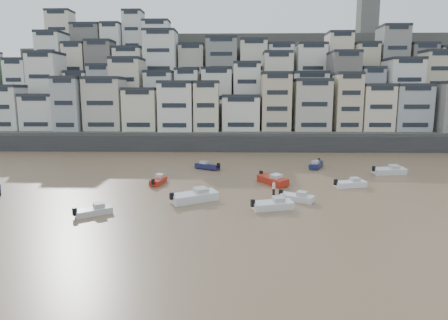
{
  "coord_description": "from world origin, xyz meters",
  "views": [
    {
      "loc": [
        9.91,
        -22.86,
        13.05
      ],
      "look_at": [
        8.55,
        30.0,
        4.0
      ],
      "focal_mm": 32.0,
      "sensor_mm": 36.0,
      "label": 1
    }
  ],
  "objects_px": {
    "boat_f": "(158,180)",
    "boat_h": "(207,165)",
    "boat_e": "(273,179)",
    "boat_g": "(390,170)",
    "boat_a": "(273,204)",
    "boat_c": "(195,195)",
    "person_pink": "(274,188)",
    "boat_d": "(351,183)",
    "boat_j": "(94,210)",
    "boat_b": "(297,197)",
    "boat_i": "(316,164)"
  },
  "relations": [
    {
      "from": "boat_f",
      "to": "boat_g",
      "type": "relative_size",
      "value": 0.81
    },
    {
      "from": "boat_c",
      "to": "boat_e",
      "type": "height_order",
      "value": "boat_c"
    },
    {
      "from": "boat_h",
      "to": "boat_i",
      "type": "height_order",
      "value": "boat_i"
    },
    {
      "from": "boat_g",
      "to": "boat_j",
      "type": "bearing_deg",
      "value": -159.46
    },
    {
      "from": "boat_g",
      "to": "boat_b",
      "type": "bearing_deg",
      "value": -145.33
    },
    {
      "from": "boat_e",
      "to": "person_pink",
      "type": "bearing_deg",
      "value": -36.17
    },
    {
      "from": "boat_c",
      "to": "person_pink",
      "type": "relative_size",
      "value": 3.59
    },
    {
      "from": "boat_g",
      "to": "boat_j",
      "type": "xyz_separation_m",
      "value": [
        -39.81,
        -22.22,
        -0.2
      ]
    },
    {
      "from": "boat_i",
      "to": "person_pink",
      "type": "xyz_separation_m",
      "value": [
        -9.17,
        -18.63,
        0.16
      ]
    },
    {
      "from": "boat_e",
      "to": "person_pink",
      "type": "xyz_separation_m",
      "value": [
        -0.44,
        -6.05,
        0.06
      ]
    },
    {
      "from": "boat_j",
      "to": "boat_i",
      "type": "bearing_deg",
      "value": 7.06
    },
    {
      "from": "boat_d",
      "to": "boat_i",
      "type": "xyz_separation_m",
      "value": [
        -1.88,
        14.18,
        0.05
      ]
    },
    {
      "from": "boat_a",
      "to": "person_pink",
      "type": "distance_m",
      "value": 6.56
    },
    {
      "from": "boat_g",
      "to": "boat_a",
      "type": "bearing_deg",
      "value": -144.67
    },
    {
      "from": "boat_a",
      "to": "boat_g",
      "type": "relative_size",
      "value": 0.88
    },
    {
      "from": "boat_h",
      "to": "boat_i",
      "type": "distance_m",
      "value": 18.89
    },
    {
      "from": "boat_a",
      "to": "boat_b",
      "type": "height_order",
      "value": "boat_a"
    },
    {
      "from": "boat_e",
      "to": "boat_g",
      "type": "xyz_separation_m",
      "value": [
        19.27,
        7.14,
        -0.04
      ]
    },
    {
      "from": "person_pink",
      "to": "boat_d",
      "type": "bearing_deg",
      "value": 21.94
    },
    {
      "from": "boat_d",
      "to": "person_pink",
      "type": "xyz_separation_m",
      "value": [
        -11.05,
        -4.45,
        0.21
      ]
    },
    {
      "from": "boat_a",
      "to": "boat_i",
      "type": "xyz_separation_m",
      "value": [
        9.9,
        25.15,
        0.03
      ]
    },
    {
      "from": "boat_e",
      "to": "boat_f",
      "type": "distance_m",
      "value": 16.41
    },
    {
      "from": "boat_d",
      "to": "boat_f",
      "type": "distance_m",
      "value": 27.06
    },
    {
      "from": "boat_i",
      "to": "person_pink",
      "type": "bearing_deg",
      "value": -3.38
    },
    {
      "from": "boat_a",
      "to": "boat_c",
      "type": "bearing_deg",
      "value": 145.91
    },
    {
      "from": "boat_e",
      "to": "person_pink",
      "type": "height_order",
      "value": "person_pink"
    },
    {
      "from": "boat_j",
      "to": "person_pink",
      "type": "bearing_deg",
      "value": -12.13
    },
    {
      "from": "boat_b",
      "to": "boat_d",
      "type": "height_order",
      "value": "boat_d"
    },
    {
      "from": "boat_d",
      "to": "boat_f",
      "type": "bearing_deg",
      "value": 161.96
    },
    {
      "from": "boat_g",
      "to": "boat_h",
      "type": "distance_m",
      "value": 29.62
    },
    {
      "from": "boat_f",
      "to": "boat_j",
      "type": "bearing_deg",
      "value": 172.74
    },
    {
      "from": "boat_g",
      "to": "boat_h",
      "type": "height_order",
      "value": "boat_g"
    },
    {
      "from": "boat_a",
      "to": "boat_i",
      "type": "height_order",
      "value": "boat_i"
    },
    {
      "from": "boat_c",
      "to": "boat_d",
      "type": "xyz_separation_m",
      "value": [
        20.86,
        8.04,
        -0.19
      ]
    },
    {
      "from": "boat_b",
      "to": "person_pink",
      "type": "relative_size",
      "value": 2.54
    },
    {
      "from": "boat_h",
      "to": "boat_j",
      "type": "height_order",
      "value": "boat_h"
    },
    {
      "from": "boat_c",
      "to": "boat_h",
      "type": "relative_size",
      "value": 1.29
    },
    {
      "from": "boat_d",
      "to": "boat_e",
      "type": "height_order",
      "value": "boat_e"
    },
    {
      "from": "boat_a",
      "to": "boat_c",
      "type": "distance_m",
      "value": 9.54
    },
    {
      "from": "boat_e",
      "to": "boat_i",
      "type": "relative_size",
      "value": 1.14
    },
    {
      "from": "boat_h",
      "to": "boat_i",
      "type": "bearing_deg",
      "value": -145.08
    },
    {
      "from": "boat_a",
      "to": "boat_d",
      "type": "distance_m",
      "value": 16.1
    },
    {
      "from": "boat_f",
      "to": "boat_h",
      "type": "distance_m",
      "value": 12.84
    },
    {
      "from": "boat_d",
      "to": "boat_e",
      "type": "relative_size",
      "value": 0.81
    },
    {
      "from": "boat_c",
      "to": "boat_h",
      "type": "xyz_separation_m",
      "value": [
        0.15,
        20.64,
        -0.19
      ]
    },
    {
      "from": "boat_f",
      "to": "boat_h",
      "type": "xyz_separation_m",
      "value": [
        6.31,
        11.18,
        0.03
      ]
    },
    {
      "from": "boat_a",
      "to": "boat_h",
      "type": "distance_m",
      "value": 25.21
    },
    {
      "from": "boat_b",
      "to": "boat_e",
      "type": "distance_m",
      "value": 9.3
    },
    {
      "from": "boat_g",
      "to": "person_pink",
      "type": "xyz_separation_m",
      "value": [
        -19.71,
        -13.19,
        0.1
      ]
    },
    {
      "from": "boat_b",
      "to": "boat_c",
      "type": "distance_m",
      "value": 12.34
    }
  ]
}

